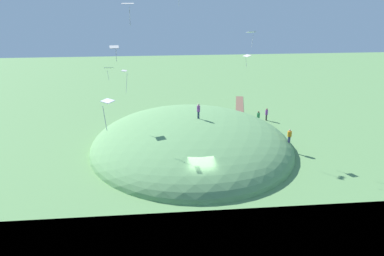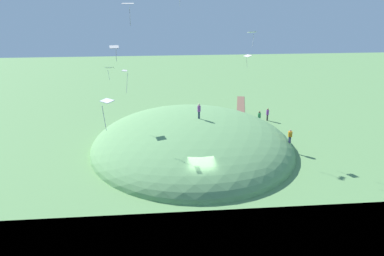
{
  "view_description": "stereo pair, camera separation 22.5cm",
  "coord_description": "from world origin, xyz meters",
  "px_view_note": "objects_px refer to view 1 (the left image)",
  "views": [
    {
      "loc": [
        -32.7,
        4.22,
        17.15
      ],
      "look_at": [
        0.7,
        0.84,
        5.45
      ],
      "focal_mm": 36.5,
      "sensor_mm": 36.0,
      "label": 1
    },
    {
      "loc": [
        -32.72,
        4.0,
        17.15
      ],
      "look_at": [
        0.7,
        0.84,
        5.45
      ],
      "focal_mm": 36.5,
      "sensor_mm": 36.0,
      "label": 2
    }
  ],
  "objects_px": {
    "kite_4": "(125,73)",
    "kite_1": "(251,33)",
    "person_with_child": "(267,113)",
    "kite_5": "(109,68)",
    "kite_6": "(107,103)",
    "kite_8": "(247,56)",
    "person_watching_kites": "(198,109)",
    "kite_7": "(128,5)",
    "person_walking_path": "(258,116)",
    "person_near_shore": "(290,135)",
    "kite_3": "(114,48)"
  },
  "relations": [
    {
      "from": "person_watching_kites",
      "to": "person_walking_path",
      "type": "relative_size",
      "value": 1.0
    },
    {
      "from": "kite_5",
      "to": "person_with_child",
      "type": "bearing_deg",
      "value": -69.18
    },
    {
      "from": "person_walking_path",
      "to": "kite_7",
      "type": "bearing_deg",
      "value": 125.83
    },
    {
      "from": "person_with_child",
      "to": "kite_5",
      "type": "height_order",
      "value": "kite_5"
    },
    {
      "from": "kite_8",
      "to": "person_with_child",
      "type": "bearing_deg",
      "value": -31.66
    },
    {
      "from": "person_near_shore",
      "to": "kite_8",
      "type": "height_order",
      "value": "kite_8"
    },
    {
      "from": "kite_4",
      "to": "kite_1",
      "type": "bearing_deg",
      "value": -80.49
    },
    {
      "from": "kite_6",
      "to": "kite_7",
      "type": "xyz_separation_m",
      "value": [
        9.05,
        -1.26,
        6.25
      ]
    },
    {
      "from": "kite_3",
      "to": "kite_7",
      "type": "xyz_separation_m",
      "value": [
        3.15,
        -1.08,
        3.25
      ]
    },
    {
      "from": "kite_4",
      "to": "kite_6",
      "type": "xyz_separation_m",
      "value": [
        -12.18,
        0.43,
        0.32
      ]
    },
    {
      "from": "person_walking_path",
      "to": "kite_7",
      "type": "distance_m",
      "value": 26.35
    },
    {
      "from": "person_with_child",
      "to": "kite_1",
      "type": "xyz_separation_m",
      "value": [
        -10.33,
        5.36,
        12.01
      ]
    },
    {
      "from": "person_walking_path",
      "to": "person_with_child",
      "type": "xyz_separation_m",
      "value": [
        1.28,
        -1.53,
        0.02
      ]
    },
    {
      "from": "kite_1",
      "to": "kite_3",
      "type": "bearing_deg",
      "value": 122.33
    },
    {
      "from": "person_with_child",
      "to": "kite_8",
      "type": "xyz_separation_m",
      "value": [
        -8.6,
        5.31,
        9.31
      ]
    },
    {
      "from": "kite_5",
      "to": "kite_8",
      "type": "xyz_separation_m",
      "value": [
        -0.78,
        -15.26,
        1.2
      ]
    },
    {
      "from": "person_watching_kites",
      "to": "kite_7",
      "type": "relative_size",
      "value": 0.96
    },
    {
      "from": "person_watching_kites",
      "to": "kite_5",
      "type": "height_order",
      "value": "kite_5"
    },
    {
      "from": "kite_6",
      "to": "kite_3",
      "type": "bearing_deg",
      "value": -1.68
    },
    {
      "from": "kite_4",
      "to": "kite_5",
      "type": "distance_m",
      "value": 5.14
    },
    {
      "from": "person_with_child",
      "to": "kite_3",
      "type": "bearing_deg",
      "value": -143.28
    },
    {
      "from": "kite_1",
      "to": "kite_6",
      "type": "distance_m",
      "value": 20.06
    },
    {
      "from": "person_watching_kites",
      "to": "kite_8",
      "type": "xyz_separation_m",
      "value": [
        -0.07,
        -5.37,
        5.97
      ]
    },
    {
      "from": "kite_4",
      "to": "kite_6",
      "type": "height_order",
      "value": "kite_6"
    },
    {
      "from": "person_watching_kites",
      "to": "person_near_shore",
      "type": "xyz_separation_m",
      "value": [
        -2.87,
        -9.98,
        -2.43
      ]
    },
    {
      "from": "kite_8",
      "to": "kite_4",
      "type": "bearing_deg",
      "value": 106.54
    },
    {
      "from": "kite_4",
      "to": "kite_8",
      "type": "distance_m",
      "value": 13.82
    },
    {
      "from": "person_with_child",
      "to": "kite_7",
      "type": "bearing_deg",
      "value": -146.82
    },
    {
      "from": "person_watching_kites",
      "to": "kite_7",
      "type": "xyz_separation_m",
      "value": [
        -7.13,
        7.02,
        11.67
      ]
    },
    {
      "from": "person_watching_kites",
      "to": "kite_3",
      "type": "height_order",
      "value": "kite_3"
    },
    {
      "from": "kite_5",
      "to": "person_near_shore",
      "type": "bearing_deg",
      "value": -100.21
    },
    {
      "from": "person_watching_kites",
      "to": "kite_1",
      "type": "xyz_separation_m",
      "value": [
        -1.79,
        -5.31,
        8.67
      ]
    },
    {
      "from": "kite_7",
      "to": "person_watching_kites",
      "type": "bearing_deg",
      "value": -44.55
    },
    {
      "from": "kite_6",
      "to": "kite_8",
      "type": "height_order",
      "value": "kite_8"
    },
    {
      "from": "person_with_child",
      "to": "kite_4",
      "type": "distance_m",
      "value": 23.91
    },
    {
      "from": "person_walking_path",
      "to": "kite_8",
      "type": "height_order",
      "value": "kite_8"
    },
    {
      "from": "kite_3",
      "to": "kite_6",
      "type": "distance_m",
      "value": 6.62
    },
    {
      "from": "kite_1",
      "to": "kite_7",
      "type": "xyz_separation_m",
      "value": [
        -5.34,
        12.34,
        3.0
      ]
    },
    {
      "from": "person_with_child",
      "to": "kite_3",
      "type": "height_order",
      "value": "kite_3"
    },
    {
      "from": "person_with_child",
      "to": "kite_1",
      "type": "distance_m",
      "value": 16.72
    },
    {
      "from": "kite_7",
      "to": "kite_6",
      "type": "bearing_deg",
      "value": 172.09
    },
    {
      "from": "kite_1",
      "to": "person_walking_path",
      "type": "bearing_deg",
      "value": -22.98
    },
    {
      "from": "person_walking_path",
      "to": "kite_1",
      "type": "relative_size",
      "value": 1.13
    },
    {
      "from": "person_walking_path",
      "to": "kite_3",
      "type": "xyz_separation_m",
      "value": [
        -17.54,
        17.26,
        11.78
      ]
    },
    {
      "from": "person_walking_path",
      "to": "kite_3",
      "type": "height_order",
      "value": "kite_3"
    },
    {
      "from": "person_walking_path",
      "to": "kite_1",
      "type": "bearing_deg",
      "value": 151.19
    },
    {
      "from": "kite_8",
      "to": "person_watching_kites",
      "type": "bearing_deg",
      "value": 89.26
    },
    {
      "from": "person_watching_kites",
      "to": "kite_6",
      "type": "distance_m",
      "value": 18.97
    },
    {
      "from": "person_watching_kites",
      "to": "kite_3",
      "type": "bearing_deg",
      "value": 85.95
    },
    {
      "from": "person_watching_kites",
      "to": "kite_8",
      "type": "distance_m",
      "value": 8.03
    }
  ]
}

